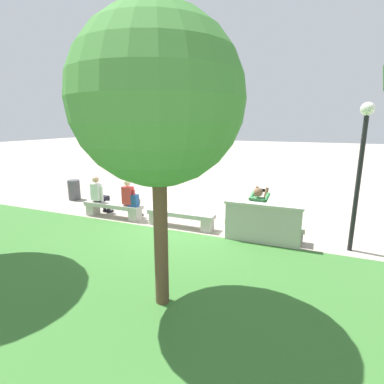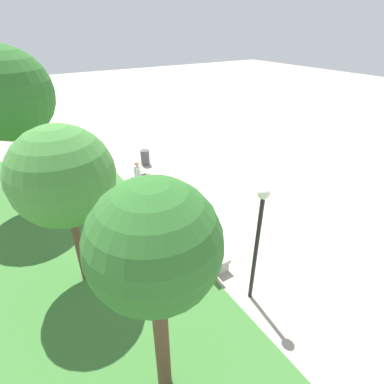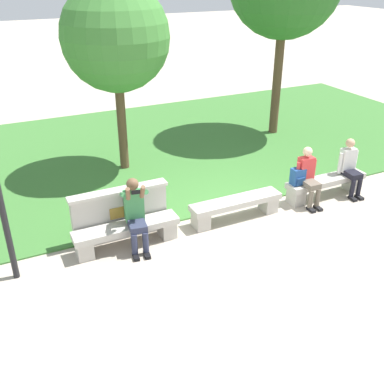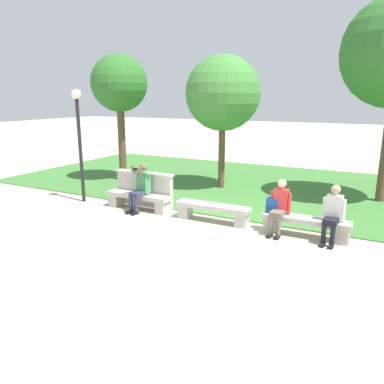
{
  "view_description": "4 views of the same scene",
  "coord_description": "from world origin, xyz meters",
  "px_view_note": "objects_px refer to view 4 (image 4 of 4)",
  "views": [
    {
      "loc": [
        -3.35,
        7.26,
        2.89
      ],
      "look_at": [
        -0.18,
        -0.37,
        0.95
      ],
      "focal_mm": 28.0,
      "sensor_mm": 36.0,
      "label": 1
    },
    {
      "loc": [
        -8.15,
        4.16,
        6.33
      ],
      "look_at": [
        -0.22,
        -0.78,
        1.03
      ],
      "focal_mm": 28.0,
      "sensor_mm": 36.0,
      "label": 2
    },
    {
      "loc": [
        -4.22,
        -6.76,
        4.64
      ],
      "look_at": [
        -1.06,
        -0.17,
        0.92
      ],
      "focal_mm": 42.0,
      "sensor_mm": 36.0,
      "label": 3
    },
    {
      "loc": [
        3.72,
        -8.26,
        3.07
      ],
      "look_at": [
        -0.46,
        -0.24,
        0.77
      ],
      "focal_mm": 35.0,
      "sensor_mm": 36.0,
      "label": 4
    }
  ],
  "objects_px": {
    "bench_main": "(138,199)",
    "tree_behind_wall": "(223,94)",
    "backpack": "(273,205)",
    "bench_mid": "(305,224)",
    "person_distant": "(279,205)",
    "lamp_post": "(79,128)",
    "person_photographer": "(141,185)",
    "person_companion": "(333,212)",
    "bench_near": "(213,210)",
    "tree_right_background": "(119,85)"
  },
  "relations": [
    {
      "from": "bench_main",
      "to": "tree_behind_wall",
      "type": "bearing_deg",
      "value": 72.76
    },
    {
      "from": "bench_main",
      "to": "backpack",
      "type": "distance_m",
      "value": 3.83
    },
    {
      "from": "bench_main",
      "to": "bench_mid",
      "type": "xyz_separation_m",
      "value": [
        4.59,
        0.0,
        0.0
      ]
    },
    {
      "from": "person_distant",
      "to": "lamp_post",
      "type": "bearing_deg",
      "value": -179.89
    },
    {
      "from": "person_photographer",
      "to": "tree_behind_wall",
      "type": "height_order",
      "value": "tree_behind_wall"
    },
    {
      "from": "bench_mid",
      "to": "person_companion",
      "type": "xyz_separation_m",
      "value": [
        0.56,
        -0.07,
        0.37
      ]
    },
    {
      "from": "tree_behind_wall",
      "to": "backpack",
      "type": "bearing_deg",
      "value": -50.91
    },
    {
      "from": "bench_mid",
      "to": "person_distant",
      "type": "height_order",
      "value": "person_distant"
    },
    {
      "from": "bench_near",
      "to": "bench_mid",
      "type": "relative_size",
      "value": 1.0
    },
    {
      "from": "bench_mid",
      "to": "lamp_post",
      "type": "height_order",
      "value": "lamp_post"
    },
    {
      "from": "bench_main",
      "to": "bench_near",
      "type": "distance_m",
      "value": 2.3
    },
    {
      "from": "bench_mid",
      "to": "person_companion",
      "type": "relative_size",
      "value": 1.54
    },
    {
      "from": "bench_mid",
      "to": "lamp_post",
      "type": "relative_size",
      "value": 0.59
    },
    {
      "from": "bench_near",
      "to": "lamp_post",
      "type": "height_order",
      "value": "lamp_post"
    },
    {
      "from": "lamp_post",
      "to": "tree_right_background",
      "type": "bearing_deg",
      "value": 104.56
    },
    {
      "from": "bench_near",
      "to": "bench_mid",
      "type": "height_order",
      "value": "same"
    },
    {
      "from": "backpack",
      "to": "tree_right_background",
      "type": "height_order",
      "value": "tree_right_background"
    },
    {
      "from": "person_photographer",
      "to": "tree_behind_wall",
      "type": "relative_size",
      "value": 0.3
    },
    {
      "from": "bench_near",
      "to": "person_companion",
      "type": "bearing_deg",
      "value": -1.33
    },
    {
      "from": "backpack",
      "to": "tree_right_background",
      "type": "xyz_separation_m",
      "value": [
        -6.53,
        2.82,
        2.88
      ]
    },
    {
      "from": "person_distant",
      "to": "tree_behind_wall",
      "type": "bearing_deg",
      "value": 130.1
    },
    {
      "from": "backpack",
      "to": "tree_right_background",
      "type": "relative_size",
      "value": 0.09
    },
    {
      "from": "bench_mid",
      "to": "backpack",
      "type": "relative_size",
      "value": 4.54
    },
    {
      "from": "backpack",
      "to": "lamp_post",
      "type": "distance_m",
      "value": 5.98
    },
    {
      "from": "bench_mid",
      "to": "person_photographer",
      "type": "distance_m",
      "value": 4.45
    },
    {
      "from": "bench_near",
      "to": "person_distant",
      "type": "bearing_deg",
      "value": -2.24
    },
    {
      "from": "person_distant",
      "to": "person_companion",
      "type": "distance_m",
      "value": 1.16
    },
    {
      "from": "person_distant",
      "to": "tree_right_background",
      "type": "xyz_separation_m",
      "value": [
        -6.71,
        2.91,
        2.83
      ]
    },
    {
      "from": "backpack",
      "to": "tree_behind_wall",
      "type": "relative_size",
      "value": 0.1
    },
    {
      "from": "person_photographer",
      "to": "person_companion",
      "type": "bearing_deg",
      "value": 0.12
    },
    {
      "from": "person_distant",
      "to": "lamp_post",
      "type": "height_order",
      "value": "lamp_post"
    },
    {
      "from": "person_companion",
      "to": "lamp_post",
      "type": "xyz_separation_m",
      "value": [
        -7.11,
        -0.01,
        1.53
      ]
    },
    {
      "from": "bench_main",
      "to": "person_photographer",
      "type": "xyz_separation_m",
      "value": [
        0.16,
        -0.08,
        0.44
      ]
    },
    {
      "from": "person_companion",
      "to": "lamp_post",
      "type": "distance_m",
      "value": 7.27
    },
    {
      "from": "tree_behind_wall",
      "to": "lamp_post",
      "type": "distance_m",
      "value": 4.72
    },
    {
      "from": "bench_mid",
      "to": "bench_main",
      "type": "bearing_deg",
      "value": 180.0
    },
    {
      "from": "backpack",
      "to": "lamp_post",
      "type": "relative_size",
      "value": 0.13
    },
    {
      "from": "bench_near",
      "to": "tree_behind_wall",
      "type": "xyz_separation_m",
      "value": [
        -1.24,
        3.42,
        2.88
      ]
    },
    {
      "from": "bench_mid",
      "to": "person_companion",
      "type": "bearing_deg",
      "value": -6.73
    },
    {
      "from": "bench_mid",
      "to": "tree_right_background",
      "type": "height_order",
      "value": "tree_right_background"
    },
    {
      "from": "bench_main",
      "to": "backpack",
      "type": "bearing_deg",
      "value": 0.43
    },
    {
      "from": "bench_main",
      "to": "backpack",
      "type": "relative_size",
      "value": 4.54
    },
    {
      "from": "bench_near",
      "to": "tree_right_background",
      "type": "height_order",
      "value": "tree_right_background"
    },
    {
      "from": "bench_mid",
      "to": "bench_near",
      "type": "bearing_deg",
      "value": 180.0
    },
    {
      "from": "person_companion",
      "to": "tree_behind_wall",
      "type": "xyz_separation_m",
      "value": [
        -4.09,
        3.49,
        2.51
      ]
    },
    {
      "from": "bench_near",
      "to": "backpack",
      "type": "distance_m",
      "value": 1.55
    },
    {
      "from": "backpack",
      "to": "bench_near",
      "type": "bearing_deg",
      "value": -178.92
    },
    {
      "from": "tree_behind_wall",
      "to": "person_companion",
      "type": "bearing_deg",
      "value": -40.42
    },
    {
      "from": "person_photographer",
      "to": "person_companion",
      "type": "relative_size",
      "value": 1.05
    },
    {
      "from": "bench_near",
      "to": "person_companion",
      "type": "height_order",
      "value": "person_companion"
    }
  ]
}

